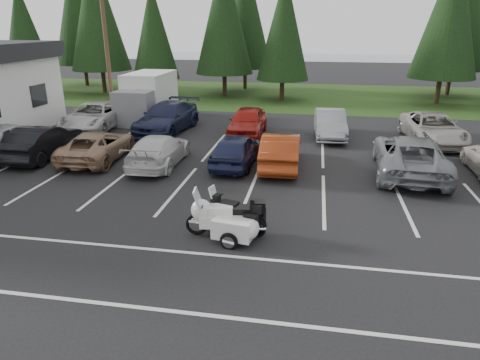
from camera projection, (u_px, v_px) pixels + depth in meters
The scene contains 30 objects.
ground at pixel (230, 204), 14.81m from camera, with size 120.00×120.00×0.00m, color black.
grass_strip at pixel (284, 96), 37.00m from camera, with size 80.00×16.00×0.01m, color #243A12.
lake_water at pixel (326, 64), 65.01m from camera, with size 70.00×50.00×0.02m, color slate.
utility_pole at pixel (106, 44), 25.90m from camera, with size 1.60×0.26×9.00m.
box_truck at pixel (145, 97), 27.16m from camera, with size 2.40×5.60×2.90m, color silver, non-canonical shape.
stall_markings at pixel (240, 184), 16.66m from camera, with size 32.00×16.00×0.01m, color silver.
conifer_1 at pixel (23, 30), 36.12m from camera, with size 3.96×3.96×9.22m.
conifer_2 at pixel (96, 10), 36.09m from camera, with size 5.10×5.10×11.89m.
conifer_3 at pixel (154, 31), 34.48m from camera, with size 3.87×3.87×9.02m.
conifer_4 at pixel (224, 15), 34.54m from camera, with size 4.80×4.80×11.17m.
conifer_5 at pixel (284, 27), 32.84m from camera, with size 4.14×4.14×9.63m.
conifer_6 at pixel (451, 11), 30.98m from camera, with size 4.93×4.93×11.48m.
conifer_back_a at pixel (78, 9), 40.53m from camera, with size 5.28×5.28×12.30m.
conifer_back_b at pixel (245, 13), 38.55m from camera, with size 4.97×4.97×11.58m.
conifer_back_c at pixel (462, 2), 34.74m from camera, with size 5.50×5.50×12.81m.
car_near_0 at pixel (7, 139), 20.01m from camera, with size 1.89×4.69×1.60m, color #ACACB1.
car_near_1 at pixel (43, 142), 19.67m from camera, with size 1.60×4.60×1.52m, color black.
car_near_2 at pixel (98, 146), 19.38m from camera, with size 2.20×4.77×1.33m, color #927055.
car_near_3 at pixel (159, 150), 18.67m from camera, with size 1.89×4.64×1.35m, color silver.
car_near_4 at pixel (236, 150), 18.61m from camera, with size 1.68×4.18×1.42m, color #1A1F41.
car_near_5 at pixel (281, 150), 18.39m from camera, with size 1.58×4.53×1.49m, color maroon.
car_near_6 at pixel (410, 155), 17.50m from camera, with size 2.66×5.78×1.61m, color slate.
car_far_0 at pixel (95, 116), 25.05m from camera, with size 2.58×5.59×1.55m, color silver.
car_far_1 at pixel (167, 118), 24.44m from camera, with size 2.28×5.62×1.63m, color #171C39.
car_far_2 at pixel (248, 122), 23.60m from camera, with size 1.84×4.57×1.56m, color maroon.
car_far_3 at pixel (330, 124), 23.24m from camera, with size 1.55×4.45×1.47m, color gray.
car_far_4 at pixel (433, 128), 22.21m from camera, with size 2.48×5.38×1.49m, color #A09993.
touring_motorcycle at pixel (226, 213), 12.38m from camera, with size 2.63×0.81×1.45m, color silver, non-canonical shape.
cargo_trailer at pixel (234, 230), 12.11m from camera, with size 1.64×0.92×0.76m, color silver, non-canonical shape.
adventure_motorcycle at pixel (234, 211), 12.56m from camera, with size 2.27×0.79×1.38m, color black, non-canonical shape.
Camera 1 is at (2.68, -13.35, 5.88)m, focal length 32.00 mm.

